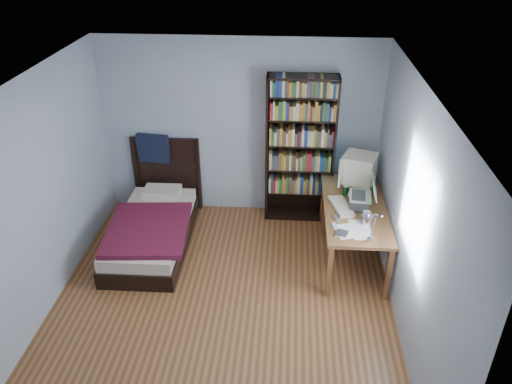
# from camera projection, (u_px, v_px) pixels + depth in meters

# --- Properties ---
(room) EXTENTS (4.20, 4.24, 2.50)m
(room) POSITION_uv_depth(u_px,v_px,m) (221.00, 209.00, 4.99)
(room) COLOR brown
(room) RESTS_ON ground
(desk) EXTENTS (0.75, 1.70, 0.73)m
(desk) POSITION_uv_depth(u_px,v_px,m) (349.00, 207.00, 6.62)
(desk) COLOR brown
(desk) RESTS_ON floor
(crt_monitor) EXTENTS (0.52, 0.48, 0.46)m
(crt_monitor) POSITION_uv_depth(u_px,v_px,m) (358.00, 169.00, 6.34)
(crt_monitor) COLOR beige
(crt_monitor) RESTS_ON desk
(laptop) EXTENTS (0.36, 0.36, 0.40)m
(laptop) POSITION_uv_depth(u_px,v_px,m) (361.00, 199.00, 5.96)
(laptop) COLOR #2D2D30
(laptop) RESTS_ON desk
(desk_lamp) EXTENTS (0.22, 0.49, 0.59)m
(desk_lamp) POSITION_uv_depth(u_px,v_px,m) (368.00, 222.00, 4.88)
(desk_lamp) COLOR #99999E
(desk_lamp) RESTS_ON desk
(keyboard) EXTENTS (0.31, 0.52, 0.05)m
(keyboard) POSITION_uv_depth(u_px,v_px,m) (341.00, 206.00, 6.01)
(keyboard) COLOR beige
(keyboard) RESTS_ON desk
(speaker) EXTENTS (0.08, 0.08, 0.16)m
(speaker) POSITION_uv_depth(u_px,v_px,m) (367.00, 218.00, 5.67)
(speaker) COLOR #97979A
(speaker) RESTS_ON desk
(soda_can) EXTENTS (0.07, 0.07, 0.13)m
(soda_can) POSITION_uv_depth(u_px,v_px,m) (346.00, 191.00, 6.25)
(soda_can) COLOR #063216
(soda_can) RESTS_ON desk
(mouse) EXTENTS (0.07, 0.12, 0.04)m
(mouse) POSITION_uv_depth(u_px,v_px,m) (349.00, 194.00, 6.27)
(mouse) COLOR silver
(mouse) RESTS_ON desk
(phone_silver) EXTENTS (0.10, 0.12, 0.02)m
(phone_silver) POSITION_uv_depth(u_px,v_px,m) (336.00, 218.00, 5.80)
(phone_silver) COLOR silver
(phone_silver) RESTS_ON desk
(phone_grey) EXTENTS (0.06, 0.11, 0.02)m
(phone_grey) POSITION_uv_depth(u_px,v_px,m) (334.00, 225.00, 5.66)
(phone_grey) COLOR #97979A
(phone_grey) RESTS_ON desk
(external_drive) EXTENTS (0.16, 0.16, 0.03)m
(external_drive) POSITION_uv_depth(u_px,v_px,m) (342.00, 234.00, 5.51)
(external_drive) COLOR #97979A
(external_drive) RESTS_ON desk
(bookshelf) EXTENTS (0.93, 0.30, 2.06)m
(bookshelf) POSITION_uv_depth(u_px,v_px,m) (300.00, 150.00, 6.73)
(bookshelf) COLOR black
(bookshelf) RESTS_ON floor
(bed) EXTENTS (1.07, 2.00, 1.16)m
(bed) POSITION_uv_depth(u_px,v_px,m) (153.00, 225.00, 6.54)
(bed) COLOR black
(bed) RESTS_ON floor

